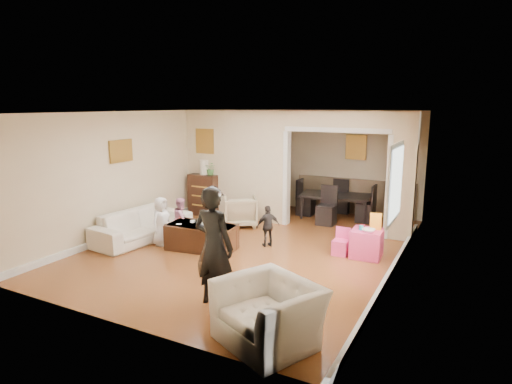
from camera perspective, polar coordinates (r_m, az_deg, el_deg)
The scene contains 27 objects.
floor at distance 8.58m, azimuth -0.62°, elevation -7.12°, with size 7.00×7.00×0.00m, color #9D5728.
partition_left at distance 10.48m, azimuth -2.63°, elevation 3.58°, with size 2.75×0.18×2.60m, color beige.
partition_right at distance 9.19m, azimuth 18.64°, elevation 1.87°, with size 0.55×0.18×2.60m, color beige.
partition_header at distance 9.39m, azimuth 10.67°, elevation 9.38°, with size 2.22×0.18×0.35m, color beige.
window_pane at distance 6.96m, azimuth 17.93°, elevation 1.09°, with size 0.03×0.95×1.10m, color white.
framed_art_partition at distance 10.77m, azimuth -6.75°, elevation 6.68°, with size 0.45×0.03×0.55m, color brown.
framed_art_sofa_wall at distance 9.33m, azimuth -17.37°, elevation 5.19°, with size 0.03×0.55×0.40m, color brown.
framed_art_alcove at distance 11.01m, azimuth 13.05°, elevation 5.78°, with size 0.45×0.03×0.55m, color brown.
sofa at distance 9.20m, azimuth -14.69°, elevation -4.22°, with size 2.11×0.82×0.62m, color silver.
armchair_back at distance 9.91m, azimuth -2.06°, elevation -2.52°, with size 0.73×0.75×0.68m, color tan.
armchair_front at distance 5.21m, azimuth 1.68°, elevation -15.70°, with size 1.11×0.97×0.72m, color silver.
dresser at distance 10.93m, azimuth -6.78°, elevation -0.33°, with size 0.75×0.42×1.03m, color #321A0F.
table_lamp at distance 10.81m, azimuth -6.86°, elevation 3.28°, with size 0.22×0.22×0.36m, color beige.
potted_plant at distance 10.70m, azimuth -5.97°, elevation 3.09°, with size 0.28×0.25×0.32m, color #457735.
coffee_table at distance 8.40m, azimuth -7.16°, elevation -5.90°, with size 1.29×0.65×0.49m, color #3A1F12.
coffee_cup at distance 8.22m, azimuth -6.83°, elevation -4.18°, with size 0.10×0.10×0.09m, color white.
play_table at distance 8.17m, azimuth 14.38°, elevation -6.59°, with size 0.53×0.53×0.51m, color #DA3978.
cereal_box at distance 8.12m, azimuth 15.51°, elevation -3.75°, with size 0.20×0.07×0.30m, color yellow.
cyan_cup at distance 8.05m, azimuth 13.71°, elevation -4.60°, with size 0.08×0.08×0.08m, color #28C1C9.
toy_block at distance 8.22m, azimuth 13.86°, elevation -4.38°, with size 0.08×0.06×0.05m, color red.
play_bowl at distance 7.96m, azimuth 14.63°, elevation -4.93°, with size 0.23×0.23×0.06m, color white.
dining_table at distance 10.73m, azimuth 10.34°, elevation -1.89°, with size 1.66×0.92×0.58m, color black.
adult_person at distance 5.95m, azimuth -5.60°, elevation -7.15°, with size 0.61×0.40×1.69m, color black.
child_kneel_a at distance 8.72m, azimuth -12.37°, elevation -3.78°, with size 0.47×0.31×0.97m, color white.
child_kneel_b at distance 8.98m, azimuth -9.79°, elevation -3.52°, with size 0.43×0.33×0.88m, color pink.
child_toddler at distance 8.46m, azimuth 1.61°, elevation -4.51°, with size 0.48×0.20×0.82m, color black.
craft_papers at distance 8.36m, azimuth -7.00°, elevation -4.23°, with size 0.86×0.47×0.00m.
Camera 1 is at (3.84, -7.17, 2.74)m, focal length 30.34 mm.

